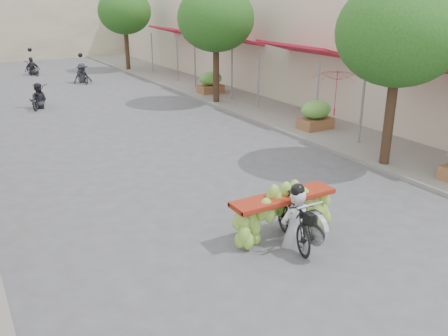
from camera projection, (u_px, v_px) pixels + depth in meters
ground at (343, 289)px, 8.08m from camera, size 120.00×120.00×0.00m
sidewalk_right at (234, 96)px, 23.56m from camera, size 4.00×60.00×0.12m
shophouse_row_right at (329, 32)px, 24.11m from camera, size 9.77×40.00×6.00m
far_building at (10, 12)px, 37.75m from camera, size 20.00×6.00×7.00m
street_tree_near at (400, 33)px, 12.60m from camera, size 3.40×3.40×5.25m
street_tree_mid at (216, 19)px, 20.72m from camera, size 3.40×3.40×5.25m
street_tree_far at (125, 12)px, 30.46m from camera, size 3.40×3.40×5.25m
produce_crate_mid at (316, 113)px, 17.27m from camera, size 1.20×0.88×1.16m
produce_crate_far at (211, 81)px, 23.77m from camera, size 1.20×0.88×1.16m
banana_motorbike at (290, 208)px, 9.43m from camera, size 2.29×1.92×2.25m
market_umbrella at (339, 69)px, 15.92m from camera, size 1.91×1.91×1.62m
pedestrian at (206, 77)px, 23.64m from camera, size 0.93×0.86×1.63m
bg_motorbike_a at (37, 92)px, 20.95m from camera, size 1.30×1.85×1.95m
bg_motorbike_b at (82, 68)px, 27.04m from camera, size 1.10×1.83×1.95m
bg_motorbike_c at (31, 62)px, 29.77m from camera, size 1.08×1.64×1.95m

